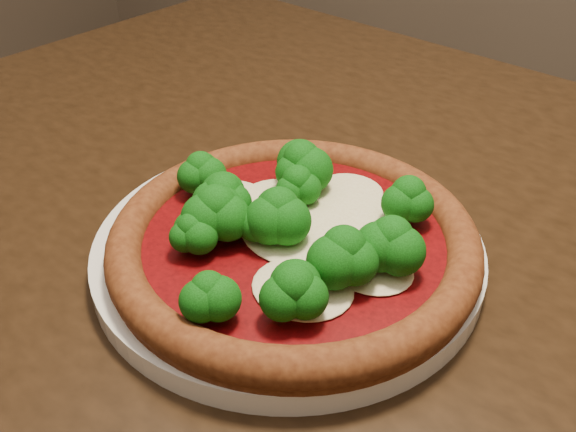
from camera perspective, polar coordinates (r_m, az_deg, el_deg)
The scene contains 3 objects.
dining_table at distance 0.59m, azimuth 8.91°, elevation -9.66°, with size 1.31×0.99×0.75m.
plate at distance 0.49m, azimuth 0.00°, elevation -2.94°, with size 0.29×0.29×0.02m, color white.
pizza at distance 0.46m, azimuth 0.43°, elevation -1.59°, with size 0.27×0.27×0.06m.
Camera 1 is at (0.31, -0.19, 1.06)m, focal length 40.00 mm.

